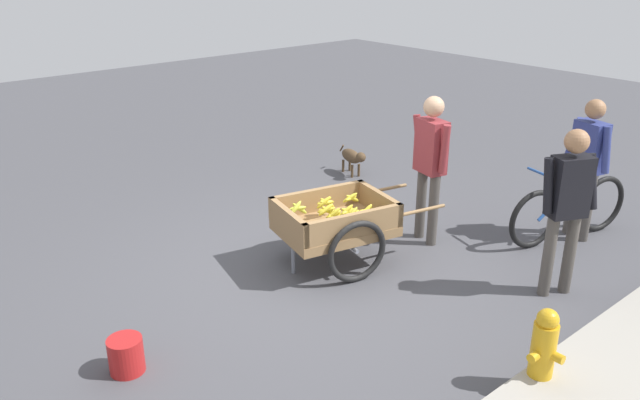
{
  "coord_description": "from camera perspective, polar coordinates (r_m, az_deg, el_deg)",
  "views": [
    {
      "loc": [
        3.56,
        4.33,
        3.05
      ],
      "look_at": [
        -0.13,
        -0.0,
        0.75
      ],
      "focal_mm": 35.57,
      "sensor_mm": 36.0,
      "label": 1
    }
  ],
  "objects": [
    {
      "name": "dog",
      "position": [
        8.96,
        2.94,
        3.91
      ],
      "size": [
        0.28,
        0.66,
        0.4
      ],
      "color": "#4C3823",
      "rests_on": "ground"
    },
    {
      "name": "ground_plane",
      "position": [
        6.38,
        -0.9,
        -6.55
      ],
      "size": [
        24.0,
        24.0,
        0.0
      ],
      "primitive_type": "plane",
      "color": "#47474C"
    },
    {
      "name": "fruit_cart",
      "position": [
        6.38,
        1.42,
        -2.14
      ],
      "size": [
        1.78,
        1.12,
        0.71
      ],
      "color": "#937047",
      "rests_on": "ground"
    },
    {
      "name": "plastic_bucket",
      "position": [
        5.19,
        -17.05,
        -13.2
      ],
      "size": [
        0.27,
        0.27,
        0.29
      ],
      "primitive_type": "cylinder",
      "color": "#B21E1E",
      "rests_on": "ground"
    },
    {
      "name": "cyclist_person",
      "position": [
        7.38,
        22.93,
        3.55
      ],
      "size": [
        0.28,
        0.58,
        1.56
      ],
      "color": "#4C4742",
      "rests_on": "ground"
    },
    {
      "name": "bicycle",
      "position": [
        7.46,
        21.49,
        -0.8
      ],
      "size": [
        1.62,
        0.58,
        0.85
      ],
      "color": "black",
      "rests_on": "ground"
    },
    {
      "name": "vendor_person",
      "position": [
        6.79,
        9.91,
        3.84
      ],
      "size": [
        0.27,
        0.57,
        1.62
      ],
      "color": "#4C4742",
      "rests_on": "ground"
    },
    {
      "name": "fire_hydrant",
      "position": [
        4.96,
        19.44,
        -12.62
      ],
      "size": [
        0.25,
        0.25,
        0.67
      ],
      "color": "gold",
      "rests_on": "ground"
    },
    {
      "name": "bystander_person",
      "position": [
        6.04,
        21.4,
        0.08
      ],
      "size": [
        0.48,
        0.34,
        1.59
      ],
      "color": "#4C4742",
      "rests_on": "ground"
    }
  ]
}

